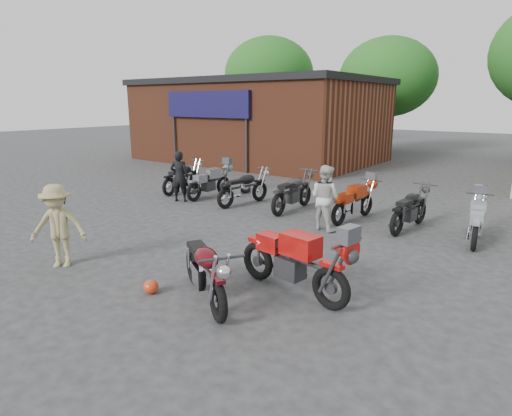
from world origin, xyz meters
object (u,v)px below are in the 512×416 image
Objects in this scene: person_dark at (179,176)px; row_bike_4 at (354,200)px; row_bike_0 at (183,176)px; row_bike_5 at (410,207)px; row_bike_2 at (244,186)px; helmet at (151,287)px; person_tan at (58,226)px; row_bike_6 at (477,219)px; row_bike_3 at (293,190)px; row_bike_1 at (210,180)px; sportbike at (294,258)px; vintage_motorcycle at (205,267)px; person_light at (325,198)px.

person_dark is 5.55m from row_bike_4.
person_dark is 1.47m from row_bike_0.
person_dark is at bearing 108.85° from row_bike_4.
row_bike_4 is at bearing 95.93° from row_bike_5.
row_bike_2 is at bearing -101.34° from row_bike_0.
person_tan is at bearing -174.47° from helmet.
row_bike_5 is at bearing 77.67° from row_bike_6.
row_bike_6 is (4.87, -0.00, -0.07)m from row_bike_3.
person_dark reaches higher than row_bike_4.
row_bike_1 is 8.03m from row_bike_6.
row_bike_2 is at bearing 97.47° from row_bike_3.
row_bike_0 is at bearing 76.20° from person_tan.
row_bike_3 reaches higher than row_bike_0.
row_bike_6 is (6.13, 6.43, -0.27)m from person_tan.
helmet is at bearing 179.17° from row_bike_4.
sportbike is at bearing -179.46° from row_bike_5.
vintage_motorcycle is 4.71m from person_light.
row_bike_5 is (6.89, 1.24, -0.23)m from person_dark.
row_bike_5 reaches higher than row_bike_1.
sportbike is 1.36× the size of person_light.
row_bike_5 is at bearing 159.97° from person_dark.
row_bike_0 reaches higher than row_bike_1.
person_dark reaches higher than row_bike_0.
vintage_motorcycle is at bearing -172.26° from row_bike_4.
person_tan reaches higher than row_bike_1.
row_bike_4 is 0.97× the size of row_bike_5.
person_light is at bearing -102.40° from row_bike_1.
row_bike_5 is (3.35, 0.10, -0.03)m from row_bike_3.
vintage_motorcycle is 8.75m from row_bike_0.
row_bike_3 is (1.26, 6.43, -0.20)m from person_tan.
sportbike is 1.12× the size of row_bike_1.
row_bike_1 is (-4.81, 1.04, -0.24)m from person_light.
row_bike_3 is at bearing 100.00° from helmet.
person_light is (-0.38, 4.69, 0.22)m from vintage_motorcycle.
row_bike_0 is (-5.61, 6.14, 0.46)m from helmet.
person_tan is 7.15m from row_bike_0.
person_tan reaches higher than sportbike.
row_bike_0 is at bearing -77.99° from person_dark.
row_bike_3 is 1.88m from row_bike_4.
vintage_motorcycle is at bearing 19.25° from helmet.
person_light reaches higher than row_bike_3.
row_bike_0 and row_bike_5 have the same top height.
vintage_motorcycle is 1.03× the size of row_bike_5.
person_tan is (-4.26, -1.62, 0.17)m from sportbike.
sportbike reaches higher than row_bike_2.
row_bike_0 is 1.01× the size of row_bike_1.
person_tan is 0.81× the size of row_bike_5.
person_light is 5.99m from person_tan.
row_bike_2 reaches higher than row_bike_6.
person_tan is at bearing -139.01° from vintage_motorcycle.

